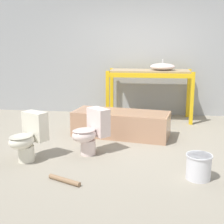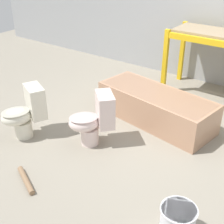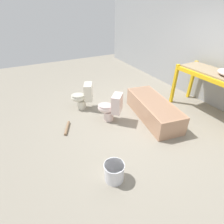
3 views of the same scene
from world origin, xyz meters
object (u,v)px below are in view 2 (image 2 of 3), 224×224
at_px(toilet_near, 25,112).
at_px(toilet_far, 94,119).
at_px(bathtub_main, 156,105).
at_px(bucket_white, 177,222).

distance_m(toilet_near, toilet_far, 0.91).
distance_m(bathtub_main, toilet_far, 1.02).
relative_size(bathtub_main, bucket_white, 5.49).
bearing_deg(bathtub_main, toilet_far, -101.19).
xyz_separation_m(toilet_far, bucket_white, (1.49, -0.71, -0.18)).
xyz_separation_m(bathtub_main, toilet_far, (-0.36, -0.95, 0.09)).
bearing_deg(toilet_near, toilet_far, 49.78).
bearing_deg(bathtub_main, toilet_near, -122.29).
distance_m(bathtub_main, bucket_white, 2.01).
height_order(bathtub_main, toilet_far, toilet_far).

